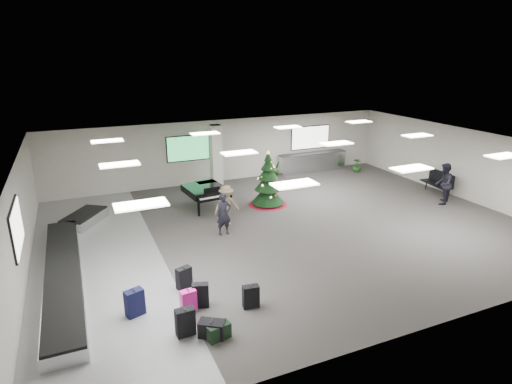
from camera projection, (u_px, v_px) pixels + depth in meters
name	position (u px, v px, depth m)	size (l,w,h in m)	color
ground	(288.00, 227.00, 16.56)	(18.00, 18.00, 0.00)	#3D3937
room_envelope	(273.00, 166.00, 16.27)	(18.02, 14.02, 3.21)	beige
baggage_carousel	(69.00, 261.00, 13.43)	(2.28, 9.71, 0.43)	silver
service_counter	(312.00, 162.00, 24.08)	(4.05, 0.65, 1.08)	silver
suitcase_0	(185.00, 322.00, 10.18)	(0.47, 0.28, 0.73)	black
suitcase_1	(201.00, 295.00, 11.33)	(0.49, 0.35, 0.70)	black
pink_suitcase	(188.00, 301.00, 11.09)	(0.43, 0.28, 0.65)	#E81E95
suitcase_3	(184.00, 278.00, 12.22)	(0.49, 0.37, 0.67)	black
navy_suitcase	(135.00, 303.00, 10.95)	(0.53, 0.40, 0.74)	black
green_duffel	(219.00, 331.00, 10.11)	(0.61, 0.39, 0.39)	black
suitcase_7	(251.00, 296.00, 11.32)	(0.46, 0.28, 0.65)	black
black_duffel	(212.00, 329.00, 10.17)	(0.71, 0.63, 0.43)	black
christmas_tree	(268.00, 186.00, 18.79)	(1.74, 1.74, 2.48)	maroon
grand_piano	(206.00, 191.00, 18.26)	(1.75, 2.15, 1.15)	black
bench	(438.00, 181.00, 20.35)	(0.76, 1.74, 1.07)	black
traveler_a	(224.00, 214.00, 15.70)	(0.58, 0.38, 1.59)	black
traveler_b	(227.00, 205.00, 16.56)	(1.04, 0.60, 1.61)	#827150
traveler_bench	(444.00, 184.00, 18.86)	(0.90, 0.70, 1.85)	black
potted_plant_left	(276.00, 169.00, 23.10)	(0.46, 0.37, 0.83)	#163B12
potted_plant_right	(357.00, 165.00, 24.02)	(0.43, 0.43, 0.77)	#163B12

